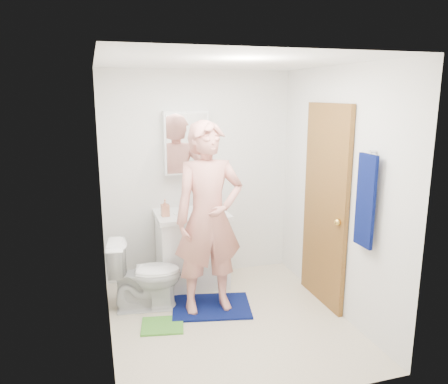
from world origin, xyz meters
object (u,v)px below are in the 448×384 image
Objects in this scene: soap_dispenser at (165,208)px; toothbrush_cup at (202,205)px; toilet at (145,275)px; vanity_cabinet at (192,251)px; man at (209,218)px; towel at (366,201)px; medicine_cabinet at (186,143)px.

soap_dispenser reaches higher than toothbrush_cup.
soap_dispenser reaches higher than toilet.
man is (0.03, -0.64, 0.56)m from vanity_cabinet.
toothbrush_cup is at bearing 122.33° from towel.
medicine_cabinet is 0.97× the size of toilet.
vanity_cabinet is at bearing -140.48° from toothbrush_cup.
man is at bearing -99.44° from toothbrush_cup.
towel is 4.31× the size of soap_dispenser.
medicine_cabinet is 1.08m from man.
medicine_cabinet is 0.87× the size of towel.
medicine_cabinet reaches higher than vanity_cabinet.
toothbrush_cup is (0.46, 0.18, -0.05)m from soap_dispenser.
vanity_cabinet is 2.08m from towel.
medicine_cabinet is 0.37× the size of man.
toothbrush_cup reaches higher than vanity_cabinet.
medicine_cabinet is 2.11m from towel.
soap_dispenser is at bearing -170.44° from vanity_cabinet.
toilet is at bearing -143.97° from vanity_cabinet.
towel reaches higher than toothbrush_cup.
medicine_cabinet is 6.18× the size of toothbrush_cup.
man is (0.03, -0.87, -0.64)m from medicine_cabinet.
vanity_cabinet reaches higher than toilet.
toothbrush_cup is at bearing 79.03° from man.
toothbrush_cup is 0.06× the size of man.
towel is 1.94m from toothbrush_cup.
toilet is 0.88m from man.
vanity_cabinet is 0.62m from soap_dispenser.
toilet is at bearing -143.19° from toothbrush_cup.
toilet is at bearing -131.82° from medicine_cabinet.
towel is 1.11× the size of toilet.
toilet is at bearing -126.88° from soap_dispenser.
soap_dispenser is at bearing -137.43° from medicine_cabinet.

